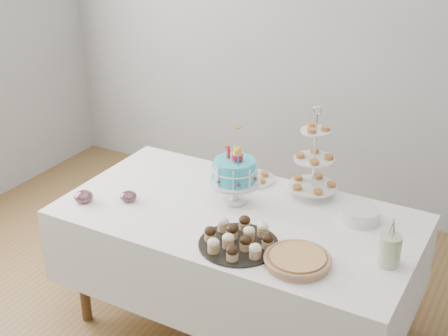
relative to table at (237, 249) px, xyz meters
The scene contains 11 objects.
walls 0.86m from the table, 90.00° to the right, with size 5.04×4.04×2.70m.
table is the anchor object (origin of this frame).
birthday_cake 0.37m from the table, 126.43° to the left, with size 0.29×0.29×0.44m.
cupcake_tray 0.42m from the table, 61.36° to the right, with size 0.40×0.40×0.09m.
pie 0.61m from the table, 32.09° to the right, with size 0.32×0.32×0.05m.
tiered_stand 0.65m from the table, 54.82° to the left, with size 0.28×0.28×0.54m.
plate_stack 0.70m from the table, 21.53° to the left, with size 0.19×0.19×0.07m.
pastry_plate 0.48m from the table, 105.52° to the left, with size 0.26×0.26×0.04m.
jam_bowl_a 0.90m from the table, 159.76° to the right, with size 0.11×0.11×0.06m.
jam_bowl_b 0.67m from the table, 164.14° to the right, with size 0.09×0.09×0.06m.
utensil_pitcher 0.90m from the table, ahead, with size 0.11×0.10×0.24m.
Camera 1 is at (1.35, -2.29, 2.43)m, focal length 50.00 mm.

